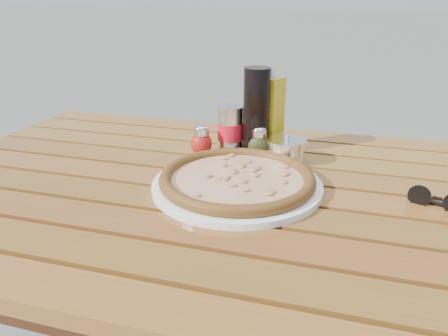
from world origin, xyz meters
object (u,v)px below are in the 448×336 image
(dark_bottle, at_px, (256,112))
(sunglasses, at_px, (437,200))
(table, at_px, (221,215))
(soda_can, at_px, (230,129))
(oregano_shaker, at_px, (259,142))
(pizza, at_px, (237,178))
(parmesan_tin, at_px, (286,151))
(plate, at_px, (237,185))
(pepper_shaker, at_px, (201,141))
(olive_oil_cruet, at_px, (270,114))

(dark_bottle, bearing_deg, sunglasses, -26.23)
(table, relative_size, soda_can, 11.67)
(sunglasses, bearing_deg, oregano_shaker, 173.34)
(pizza, xyz_separation_m, soda_can, (-0.08, 0.22, 0.04))
(dark_bottle, distance_m, parmesan_tin, 0.12)
(sunglasses, bearing_deg, pizza, -158.65)
(oregano_shaker, height_order, soda_can, soda_can)
(plate, distance_m, sunglasses, 0.39)
(oregano_shaker, distance_m, dark_bottle, 0.07)
(pepper_shaker, bearing_deg, pizza, -50.98)
(table, bearing_deg, oregano_shaker, 78.19)
(pizza, distance_m, oregano_shaker, 0.20)
(plate, xyz_separation_m, sunglasses, (0.39, 0.02, 0.01))
(plate, bearing_deg, oregano_shaker, 89.41)
(sunglasses, bearing_deg, soda_can, 175.19)
(pizza, height_order, pepper_shaker, pepper_shaker)
(pepper_shaker, height_order, oregano_shaker, same)
(pepper_shaker, distance_m, oregano_shaker, 0.14)
(table, distance_m, parmesan_tin, 0.23)
(pizza, distance_m, dark_bottle, 0.24)
(plate, xyz_separation_m, pizza, (0.00, 0.00, 0.02))
(pizza, distance_m, olive_oil_cruet, 0.27)
(olive_oil_cruet, height_order, parmesan_tin, olive_oil_cruet)
(olive_oil_cruet, bearing_deg, oregano_shaker, -104.89)
(dark_bottle, bearing_deg, parmesan_tin, -25.05)
(soda_can, bearing_deg, dark_bottle, -0.42)
(dark_bottle, bearing_deg, pepper_shaker, -159.37)
(table, xyz_separation_m, soda_can, (-0.04, 0.21, 0.13))
(oregano_shaker, relative_size, olive_oil_cruet, 0.39)
(plate, bearing_deg, olive_oil_cruet, 86.17)
(dark_bottle, relative_size, soda_can, 1.83)
(oregano_shaker, relative_size, sunglasses, 0.74)
(table, height_order, plate, plate)
(dark_bottle, bearing_deg, olive_oil_cruet, 55.76)
(pepper_shaker, distance_m, olive_oil_cruet, 0.19)
(pepper_shaker, relative_size, oregano_shaker, 1.00)
(plate, distance_m, dark_bottle, 0.24)
(soda_can, height_order, parmesan_tin, soda_can)
(olive_oil_cruet, bearing_deg, dark_bottle, -124.24)
(soda_can, bearing_deg, sunglasses, -22.94)
(pizza, relative_size, soda_can, 3.53)
(table, bearing_deg, pizza, -16.36)
(pizza, bearing_deg, table, 163.64)
(pepper_shaker, bearing_deg, soda_can, 38.38)
(table, xyz_separation_m, dark_bottle, (0.03, 0.21, 0.19))
(table, relative_size, dark_bottle, 6.36)
(table, distance_m, pepper_shaker, 0.22)
(soda_can, distance_m, olive_oil_cruet, 0.11)
(plate, xyz_separation_m, dark_bottle, (-0.01, 0.22, 0.10))
(table, height_order, dark_bottle, dark_bottle)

